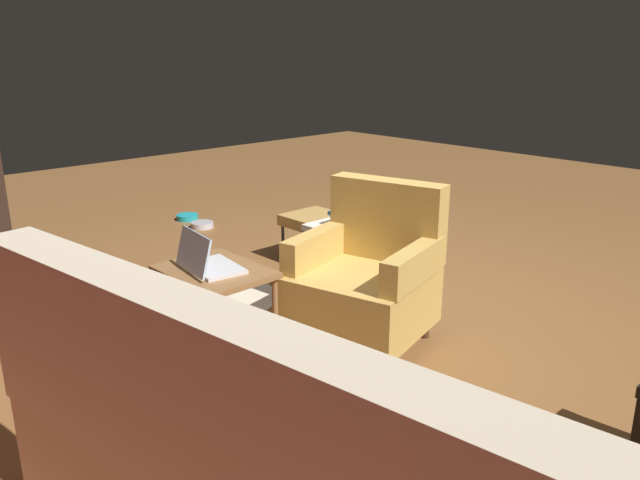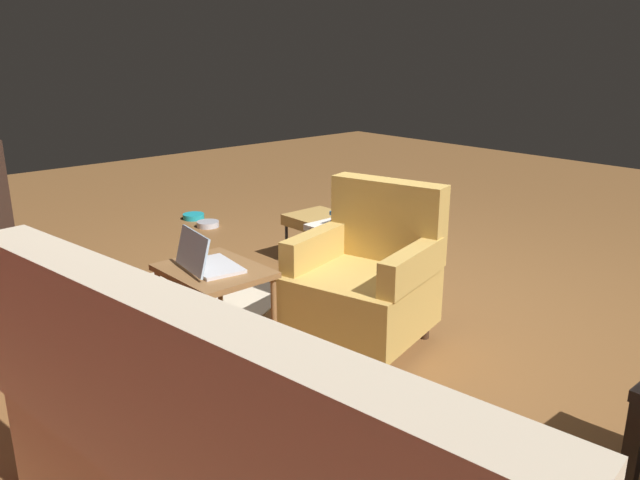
# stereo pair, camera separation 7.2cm
# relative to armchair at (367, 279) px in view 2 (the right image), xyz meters

# --- Properties ---
(ground) EXTENTS (12.00, 12.00, 0.00)m
(ground) POSITION_rel_armchair_xyz_m (0.32, -0.35, -0.36)
(ground) COLOR brown
(armchair) EXTENTS (0.81, 0.82, 0.87)m
(armchair) POSITION_rel_armchair_xyz_m (0.00, 0.00, 0.00)
(armchair) COLOR tan
(armchair) RESTS_ON ground
(laptop_desk) EXTENTS (0.56, 0.44, 0.48)m
(laptop_desk) POSITION_rel_armchair_xyz_m (0.42, 0.69, 0.06)
(laptop_desk) COLOR olive
(laptop_desk) RESTS_ON ground
(laptop) EXTENTS (0.35, 0.29, 0.21)m
(laptop) POSITION_rel_armchair_xyz_m (0.43, 0.74, 0.17)
(laptop) COLOR silver
(laptop) RESTS_ON laptop_desk
(wicker_hamper) EXTENTS (0.45, 0.45, 0.48)m
(wicker_hamper) POSITION_rel_armchair_xyz_m (0.52, -0.41, -0.12)
(wicker_hamper) COLOR brown
(wicker_hamper) RESTS_ON ground
(book_stack_hamper) EXTENTS (0.25, 0.21, 0.09)m
(book_stack_hamper) POSITION_rel_armchair_xyz_m (0.52, -0.40, 0.17)
(book_stack_hamper) COLOR #595960
(book_stack_hamper) RESTS_ON wicker_hamper
(yellow_mug) EXTENTS (0.08, 0.08, 0.10)m
(yellow_mug) POSITION_rel_armchair_xyz_m (0.48, -0.36, 0.26)
(yellow_mug) COLOR yellow
(yellow_mug) RESTS_ON book_stack_hamper
(tv_remote) EXTENTS (0.06, 0.16, 0.02)m
(tv_remote) POSITION_rel_armchair_xyz_m (0.62, -0.49, 0.13)
(tv_remote) COLOR #262628
(tv_remote) RESTS_ON wicker_hamper
(ottoman) EXTENTS (0.40, 0.40, 0.36)m
(ottoman) POSITION_rel_armchair_xyz_m (1.19, -0.71, -0.05)
(ottoman) COLOR #AD8442
(ottoman) RESTS_ON ground
(circular_rug) EXTENTS (1.16, 1.16, 0.01)m
(circular_rug) POSITION_rel_armchair_xyz_m (1.19, 0.43, -0.36)
(circular_rug) COLOR beige
(circular_rug) RESTS_ON ground
(pet_bowl_steel) EXTENTS (0.20, 0.20, 0.05)m
(pet_bowl_steel) POSITION_rel_armchair_xyz_m (2.55, -0.59, -0.34)
(pet_bowl_steel) COLOR silver
(pet_bowl_steel) RESTS_ON ground
(pet_bowl_teal) EXTENTS (0.20, 0.20, 0.05)m
(pet_bowl_teal) POSITION_rel_armchair_xyz_m (2.87, -0.64, -0.34)
(pet_bowl_teal) COLOR teal
(pet_bowl_teal) RESTS_ON ground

